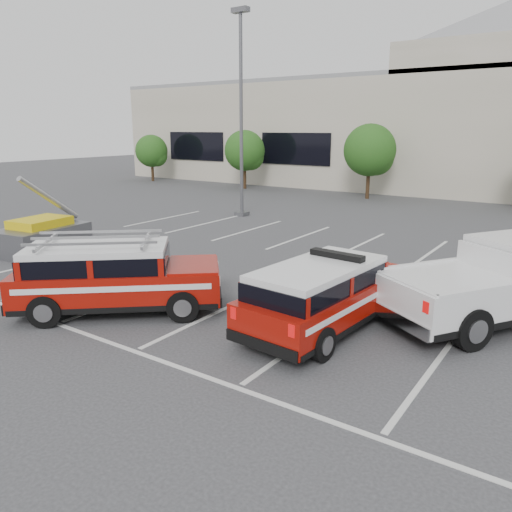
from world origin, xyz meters
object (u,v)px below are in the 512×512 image
at_px(light_pole_left, 241,115).
at_px(tree_left, 246,152).
at_px(tree_far_left, 153,152).
at_px(white_pickup, 507,288).
at_px(convention_building, 488,126).
at_px(fire_chief_suv, 326,299).
at_px(utility_rig, 38,237).
at_px(tree_mid_left, 371,152).
at_px(ladder_suv, 115,282).

bearing_deg(light_pole_left, tree_left, 124.52).
height_order(tree_far_left, white_pickup, tree_far_left).
distance_m(tree_far_left, light_pole_left, 19.85).
height_order(convention_building, fire_chief_suv, convention_building).
relative_size(convention_building, white_pickup, 9.03).
xyz_separation_m(tree_left, light_pole_left, (6.91, -10.05, 2.41)).
relative_size(light_pole_left, utility_rig, 2.77).
height_order(convention_building, utility_rig, convention_building).
bearing_deg(utility_rig, tree_left, 96.04).
bearing_deg(convention_building, fire_chief_suv, -85.33).
height_order(tree_far_left, tree_left, tree_left).
height_order(tree_far_left, tree_mid_left, tree_mid_left).
relative_size(convention_building, tree_mid_left, 12.38).
bearing_deg(ladder_suv, convention_building, 135.38).
bearing_deg(white_pickup, fire_chief_suv, -105.17).
xyz_separation_m(tree_left, utility_rig, (5.33, -20.93, -2.19)).
height_order(tree_mid_left, white_pickup, tree_mid_left).
height_order(tree_mid_left, fire_chief_suv, tree_mid_left).
height_order(light_pole_left, fire_chief_suv, light_pole_left).
height_order(tree_far_left, utility_rig, tree_far_left).
relative_size(tree_left, fire_chief_suv, 0.86).
height_order(tree_left, light_pole_left, light_pole_left).
relative_size(tree_left, ladder_suv, 0.87).
xyz_separation_m(light_pole_left, white_pickup, (14.10, -8.38, -4.39)).
bearing_deg(tree_mid_left, ladder_suv, -83.40).
xyz_separation_m(convention_building, white_pickup, (5.92, -28.25, -3.93)).
bearing_deg(tree_far_left, tree_left, 0.00).
relative_size(tree_left, tree_mid_left, 0.91).
height_order(tree_left, white_pickup, tree_left).
distance_m(fire_chief_suv, white_pickup, 4.53).
bearing_deg(utility_rig, light_pole_left, 73.50).
bearing_deg(tree_mid_left, fire_chief_suv, -70.40).
distance_m(convention_building, utility_rig, 32.52).
relative_size(light_pole_left, fire_chief_suv, 1.99).
distance_m(tree_far_left, ladder_suv, 32.72).
bearing_deg(tree_far_left, utility_rig, -53.77).
distance_m(convention_building, tree_left, 18.11).
xyz_separation_m(tree_mid_left, utility_rig, (-4.67, -20.93, -2.46)).
xyz_separation_m(tree_left, ladder_suv, (12.72, -23.48, -1.98)).
height_order(ladder_suv, utility_rig, utility_rig).
bearing_deg(ladder_suv, utility_rig, -149.63).
relative_size(fire_chief_suv, ladder_suv, 1.01).
height_order(tree_left, fire_chief_suv, tree_left).
relative_size(tree_far_left, white_pickup, 0.60).
distance_m(ladder_suv, utility_rig, 7.82).
distance_m(tree_far_left, utility_rig, 26.01).
relative_size(convention_building, tree_left, 13.58).
xyz_separation_m(convention_building, fire_chief_suv, (2.55, -31.28, -4.00)).
distance_m(tree_far_left, tree_left, 10.00).
xyz_separation_m(tree_far_left, tree_mid_left, (20.00, 0.00, 0.54)).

